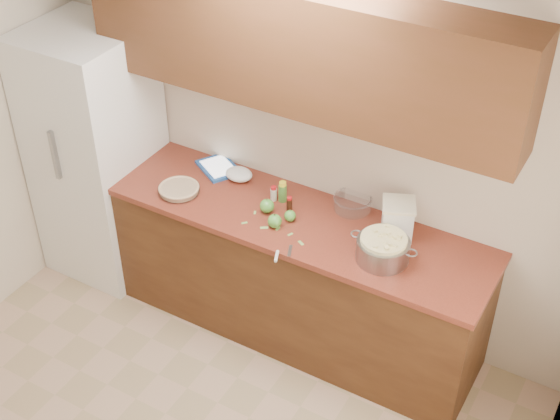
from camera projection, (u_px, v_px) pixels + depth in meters
The scene contains 23 objects.
room_shell at pixel (120, 318), 3.49m from camera, with size 3.60×3.60×3.60m.
counter_run at pixel (283, 270), 5.01m from camera, with size 2.64×0.68×0.92m.
upper_cabinets at pixel (298, 47), 4.23m from camera, with size 2.60×0.34×0.70m, color #522C19.
fridge at pixel (97, 155), 5.30m from camera, with size 0.70×0.70×1.80m, color white.
pie at pixel (179, 189), 4.90m from camera, with size 0.27×0.27×0.04m.
colander at pixel (383, 249), 4.35m from camera, with size 0.40×0.30×0.15m.
flour_canister at pixel (398, 219), 4.50m from camera, with size 0.25×0.25×0.23m.
tablet at pixel (219, 168), 5.12m from camera, with size 0.35×0.33×0.02m.
paring_knife at pixel (278, 255), 4.41m from camera, with size 0.09×0.19×0.02m.
lemon_bottle at pixel (283, 192), 4.80m from camera, with size 0.05×0.05×0.14m.
cinnamon_shaker at pixel (274, 194), 4.82m from camera, with size 0.04×0.04×0.10m.
vanilla_bottle at pixel (289, 204), 4.73m from camera, with size 0.04×0.04×0.10m.
mixing_bowl at pixel (352, 202), 4.75m from camera, with size 0.24×0.24×0.09m.
paper_towel at pixel (239, 174), 5.01m from camera, with size 0.18×0.15×0.08m, color white.
apple_left at pixel (267, 206), 4.72m from camera, with size 0.09×0.09×0.10m.
apple_center at pixel (290, 216), 4.66m from camera, with size 0.07×0.07×0.08m.
apple_front at pixel (275, 221), 4.60m from camera, with size 0.08×0.08×0.10m.
peel_a at pixel (278, 229), 4.61m from camera, with size 0.04×0.02×0.00m, color #8BBF5D.
peel_b at pixel (301, 243), 4.51m from camera, with size 0.04×0.02×0.00m, color #8BBF5D.
peel_c at pixel (255, 213), 4.74m from camera, with size 0.03×0.01×0.00m, color #8BBF5D.
peel_d at pixel (264, 228), 4.62m from camera, with size 0.05×0.02×0.00m, color #8BBF5D.
peel_e at pixel (244, 223), 4.66m from camera, with size 0.04×0.01×0.00m, color #8BBF5D.
peel_f at pixel (290, 234), 4.57m from camera, with size 0.03×0.01×0.00m, color #8BBF5D.
Camera 1 is at (1.87, -1.81, 3.78)m, focal length 50.00 mm.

